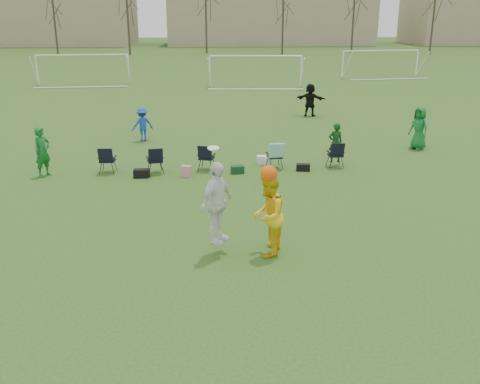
{
  "coord_description": "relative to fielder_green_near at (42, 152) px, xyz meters",
  "views": [
    {
      "loc": [
        0.29,
        -11.34,
        5.51
      ],
      "look_at": [
        1.02,
        1.45,
        1.25
      ],
      "focal_mm": 40.0,
      "sensor_mm": 36.0,
      "label": 1
    }
  ],
  "objects": [
    {
      "name": "goal_right",
      "position": [
        21.67,
        30.56,
        1.03
      ],
      "size": [
        7.35,
        1.14,
        2.46
      ],
      "rotation": [
        0.0,
        0.0,
        0.14
      ],
      "color": "white",
      "rests_on": "ground"
    },
    {
      "name": "fielder_blue",
      "position": [
        2.88,
        5.49,
        -0.13
      ],
      "size": [
        1.14,
        0.95,
        1.53
      ],
      "primitive_type": "imported",
      "rotation": [
        0.0,
        0.0,
        3.59
      ],
      "color": "#1742B0",
      "rests_on": "ground"
    },
    {
      "name": "tree_line",
      "position": [
        5.91,
        62.4,
        4.2
      ],
      "size": [
        110.28,
        3.28,
        11.4
      ],
      "color": "#382B21",
      "rests_on": "ground"
    },
    {
      "name": "center_contest",
      "position": [
        6.78,
        -7.0,
        0.26
      ],
      "size": [
        2.25,
        1.28,
        2.68
      ],
      "color": "white",
      "rests_on": "ground"
    },
    {
      "name": "goal_mid",
      "position": [
        9.67,
        24.56,
        1.03
      ],
      "size": [
        7.4,
        0.63,
        2.46
      ],
      "rotation": [
        0.0,
        0.0,
        -0.07
      ],
      "color": "white",
      "rests_on": "ground"
    },
    {
      "name": "ground",
      "position": [
        5.67,
        -7.44,
        -0.89
      ],
      "size": [
        260.0,
        260.0,
        0.0
      ],
      "primitive_type": "plane",
      "color": "#2C4D18",
      "rests_on": "ground"
    },
    {
      "name": "sideline_setup",
      "position": [
        6.83,
        0.45,
        -0.38
      ],
      "size": [
        9.13,
        1.89,
        1.66
      ],
      "color": "#103D15",
      "rests_on": "ground"
    },
    {
      "name": "fielder_green_near",
      "position": [
        0.0,
        0.0,
        0.0
      ],
      "size": [
        0.72,
        0.78,
        1.78
      ],
      "primitive_type": "imported",
      "rotation": [
        0.0,
        0.0,
        0.98
      ],
      "color": "#126826",
      "rests_on": "ground"
    },
    {
      "name": "goal_left",
      "position": [
        -4.33,
        26.56,
        1.03
      ],
      "size": [
        7.39,
        0.76,
        2.46
      ],
      "rotation": [
        0.0,
        0.0,
        0.09
      ],
      "color": "white",
      "rests_on": "ground"
    },
    {
      "name": "fielder_green_far",
      "position": [
        14.87,
        3.22,
        0.02
      ],
      "size": [
        0.94,
        1.06,
        1.82
      ],
      "primitive_type": "imported",
      "rotation": [
        0.0,
        0.0,
        -1.06
      ],
      "color": "#12692A",
      "rests_on": "ground"
    },
    {
      "name": "building_row",
      "position": [
        12.4,
        88.56,
        5.1
      ],
      "size": [
        126.0,
        16.0,
        13.0
      ],
      "color": "tan",
      "rests_on": "ground"
    },
    {
      "name": "fielder_black",
      "position": [
        11.66,
        11.29,
        0.03
      ],
      "size": [
        1.77,
        1.23,
        1.84
      ],
      "primitive_type": "imported",
      "rotation": [
        0.0,
        0.0,
        2.69
      ],
      "color": "black",
      "rests_on": "ground"
    }
  ]
}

